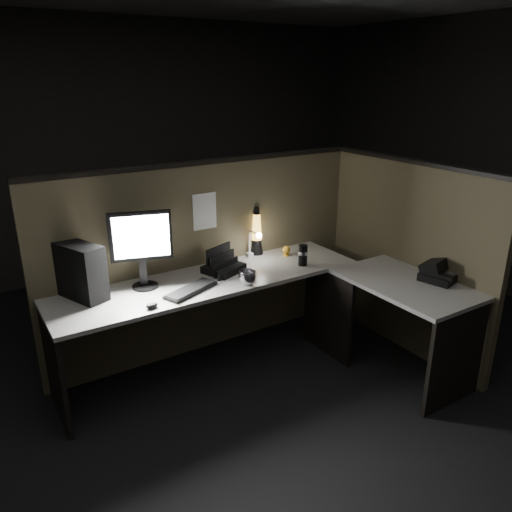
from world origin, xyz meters
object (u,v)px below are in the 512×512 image
monitor (141,242)px  keyboard (191,290)px  desk_phone (438,271)px  lava_lamp (257,235)px  pc_tower (81,271)px

monitor → keyboard: 0.47m
desk_phone → lava_lamp: bearing=110.8°
monitor → desk_phone: (1.84, -1.01, -0.27)m
pc_tower → keyboard: pc_tower is taller
keyboard → desk_phone: (1.60, -0.76, 0.05)m
pc_tower → lava_lamp: bearing=-17.3°
lava_lamp → desk_phone: (0.81, -1.16, -0.10)m
monitor → desk_phone: bearing=-12.4°
keyboard → desk_phone: 1.77m
monitor → lava_lamp: 1.05m
monitor → desk_phone: 2.11m
monitor → keyboard: monitor is taller
keyboard → lava_lamp: size_ratio=1.03×
keyboard → lava_lamp: lava_lamp is taller
pc_tower → monitor: (0.40, -0.04, 0.14)m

